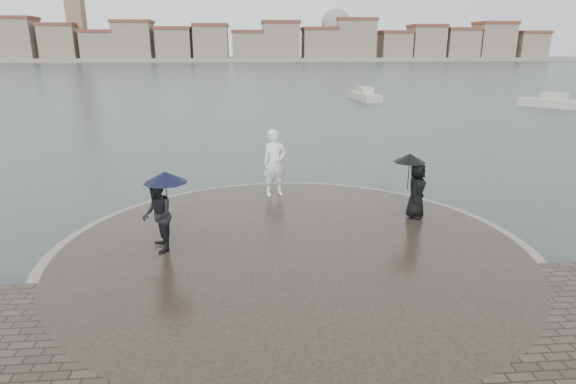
{
  "coord_description": "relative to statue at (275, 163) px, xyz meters",
  "views": [
    {
      "loc": [
        -1.11,
        -7.93,
        5.37
      ],
      "look_at": [
        0.0,
        4.8,
        1.45
      ],
      "focal_mm": 30.0,
      "sensor_mm": 36.0,
      "label": 1
    }
  ],
  "objects": [
    {
      "name": "ground",
      "position": [
        0.18,
        -8.06,
        -1.51
      ],
      "size": [
        400.0,
        400.0,
        0.0
      ],
      "primitive_type": "plane",
      "color": "#2B3835",
      "rests_on": "ground"
    },
    {
      "name": "kerb_ring",
      "position": [
        0.18,
        -4.56,
        -1.35
      ],
      "size": [
        12.5,
        12.5,
        0.32
      ],
      "primitive_type": "cylinder",
      "color": "gray",
      "rests_on": "ground"
    },
    {
      "name": "visitor_right",
      "position": [
        4.04,
        -2.59,
        -0.07
      ],
      "size": [
        1.18,
        1.07,
        1.95
      ],
      "color": "black",
      "rests_on": "quay_tip"
    },
    {
      "name": "boats",
      "position": [
        18.78,
        28.94,
        -1.13
      ],
      "size": [
        18.9,
        13.03,
        1.5
      ],
      "color": "#BCB9A9",
      "rests_on": "ground"
    },
    {
      "name": "far_skyline",
      "position": [
        -6.11,
        152.65,
        4.1
      ],
      "size": [
        260.0,
        20.0,
        37.0
      ],
      "color": "gray",
      "rests_on": "ground"
    },
    {
      "name": "quay_tip",
      "position": [
        0.18,
        -4.56,
        -1.33
      ],
      "size": [
        11.9,
        11.9,
        0.36
      ],
      "primitive_type": "cylinder",
      "color": "#2D261E",
      "rests_on": "ground"
    },
    {
      "name": "visitor_left",
      "position": [
        -3.15,
        -4.46,
        0.0
      ],
      "size": [
        1.26,
        1.18,
        2.04
      ],
      "color": "black",
      "rests_on": "quay_tip"
    },
    {
      "name": "statue",
      "position": [
        0.0,
        0.0,
        0.0
      ],
      "size": [
        0.96,
        0.78,
        2.29
      ],
      "primitive_type": "imported",
      "rotation": [
        0.0,
        0.0,
        0.32
      ],
      "color": "white",
      "rests_on": "quay_tip"
    }
  ]
}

